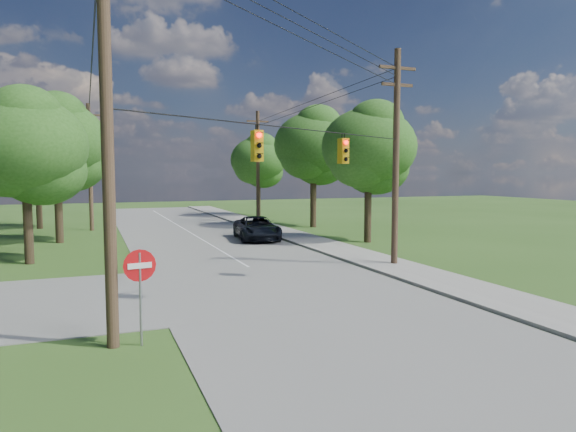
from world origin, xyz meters
name	(u,v)px	position (x,y,z in m)	size (l,w,h in m)	color
ground	(282,332)	(0.00, 0.00, 0.00)	(140.00, 140.00, 0.00)	#31541C
main_road	(286,289)	(2.00, 5.00, 0.01)	(10.00, 100.00, 0.03)	gray
sidewalk_east	(428,276)	(8.70, 5.00, 0.06)	(2.60, 100.00, 0.12)	#A3A198
pole_sw	(106,107)	(-4.60, 0.40, 6.23)	(2.00, 0.32, 12.00)	#4C3827
pole_ne	(396,154)	(8.90, 8.00, 5.47)	(2.00, 0.32, 10.50)	#4C3827
pole_north_e	(258,167)	(8.90, 30.00, 5.13)	(2.00, 0.32, 10.00)	#4C3827
pole_north_w	(90,166)	(-5.00, 30.00, 5.13)	(2.00, 0.32, 10.00)	#4C3827
power_lines	(229,80)	(1.50, 11.54, 9.15)	(13.93, 29.62, 4.93)	black
traffic_signals	(305,148)	(2.55, 4.43, 5.50)	(4.91, 3.27, 1.05)	#CC9A0C
tree_w_near	(25,145)	(-8.00, 15.00, 5.92)	(6.00, 6.00, 8.40)	#413020
tree_w_mid	(56,142)	(-7.00, 23.00, 6.58)	(6.40, 6.40, 9.22)	#413020
tree_w_far	(37,152)	(-9.00, 33.00, 6.25)	(6.00, 6.00, 8.73)	#413020
tree_e_near	(369,147)	(12.00, 16.00, 6.25)	(6.20, 6.20, 8.81)	#413020
tree_e_mid	(313,145)	(12.50, 26.00, 6.91)	(6.60, 6.60, 9.64)	#413020
tree_e_far	(258,160)	(11.50, 38.00, 5.92)	(5.80, 5.80, 8.32)	#413020
car_main_north	(257,228)	(5.50, 19.70, 0.82)	(2.61, 5.65, 1.57)	black
do_not_enter_sign	(140,276)	(-3.90, 0.24, 1.86)	(0.85, 0.17, 2.58)	gray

